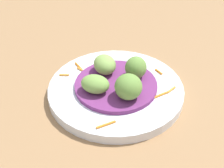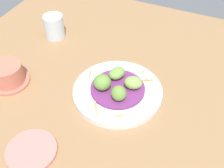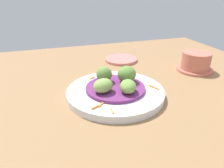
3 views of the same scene
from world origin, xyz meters
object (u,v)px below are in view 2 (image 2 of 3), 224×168
(guac_scoop_right, at_px, (133,83))
(guac_scoop_center, at_px, (119,93))
(guac_scoop_back, at_px, (117,73))
(water_glass, at_px, (54,27))
(main_plate, at_px, (118,92))
(guac_scoop_left, at_px, (102,82))
(side_plate_small, at_px, (31,151))
(terracotta_bowl, at_px, (8,75))

(guac_scoop_right, bearing_deg, guac_scoop_center, 161.64)
(guac_scoop_back, relative_size, water_glass, 0.63)
(main_plate, relative_size, guac_scoop_right, 5.03)
(guac_scoop_left, bearing_deg, water_glass, 55.57)
(guac_scoop_right, bearing_deg, side_plate_small, 151.87)
(side_plate_small, bearing_deg, guac_scoop_right, -28.13)
(guac_scoop_right, relative_size, guac_scoop_back, 0.97)
(main_plate, relative_size, terracotta_bowl, 2.14)
(guac_scoop_center, distance_m, side_plate_small, 0.27)
(guac_scoop_center, bearing_deg, terracotta_bowl, 98.27)
(guac_scoop_back, height_order, terracotta_bowl, terracotta_bowl)
(guac_scoop_left, bearing_deg, main_plate, -63.36)
(guac_scoop_center, distance_m, water_glass, 0.41)
(guac_scoop_back, height_order, water_glass, water_glass)
(guac_scoop_right, height_order, water_glass, water_glass)
(guac_scoop_left, relative_size, terracotta_bowl, 0.42)
(guac_scoop_left, relative_size, guac_scoop_back, 0.96)
(guac_scoop_right, bearing_deg, water_glass, 66.72)
(guac_scoop_center, xyz_separation_m, side_plate_small, (-0.23, 0.14, -0.04))
(guac_scoop_center, height_order, terracotta_bowl, guac_scoop_center)
(guac_scoop_back, bearing_deg, guac_scoop_left, 161.64)
(side_plate_small, height_order, terracotta_bowl, terracotta_bowl)
(guac_scoop_right, xyz_separation_m, water_glass, (0.16, 0.37, -0.00))
(guac_scoop_right, bearing_deg, guac_scoop_left, 116.64)
(guac_scoop_back, bearing_deg, guac_scoop_right, -108.36)
(guac_scoop_back, relative_size, terracotta_bowl, 0.44)
(guac_scoop_back, distance_m, side_plate_small, 0.33)
(side_plate_small, relative_size, water_glass, 1.48)
(guac_scoop_left, distance_m, guac_scoop_right, 0.09)
(terracotta_bowl, bearing_deg, guac_scoop_left, -76.25)
(guac_scoop_center, height_order, side_plate_small, guac_scoop_center)
(main_plate, xyz_separation_m, guac_scoop_back, (0.04, 0.02, 0.03))
(guac_scoop_right, height_order, terracotta_bowl, terracotta_bowl)
(main_plate, distance_m, terracotta_bowl, 0.34)
(water_glass, bearing_deg, guac_scoop_left, -124.43)
(guac_scoop_left, height_order, water_glass, water_glass)
(guac_scoop_left, bearing_deg, guac_scoop_right, -63.36)
(guac_scoop_right, relative_size, water_glass, 0.61)
(side_plate_small, relative_size, terracotta_bowl, 1.03)
(guac_scoop_left, height_order, guac_scoop_back, guac_scoop_left)
(guac_scoop_right, bearing_deg, terracotta_bowl, 106.72)
(guac_scoop_back, distance_m, terracotta_bowl, 0.33)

